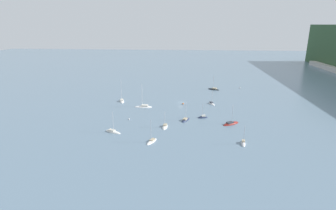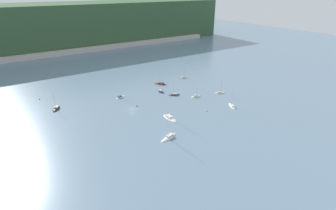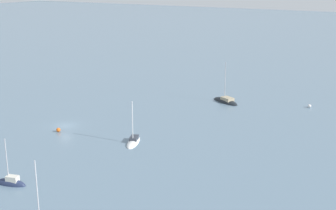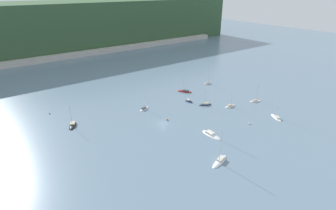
{
  "view_description": "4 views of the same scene",
  "coord_description": "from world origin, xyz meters",
  "px_view_note": "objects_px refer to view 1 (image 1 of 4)",
  "views": [
    {
      "loc": [
        134.21,
        4.27,
        40.05
      ],
      "look_at": [
        15.39,
        -5.59,
        3.2
      ],
      "focal_mm": 28.0,
      "sensor_mm": 36.0,
      "label": 1
    },
    {
      "loc": [
        -48.76,
        -105.12,
        54.09
      ],
      "look_at": [
        15.27,
        -8.49,
        1.39
      ],
      "focal_mm": 28.0,
      "sensor_mm": 36.0,
      "label": 2
    },
    {
      "loc": [
        63.67,
        58.37,
        28.07
      ],
      "look_at": [
        -11.73,
        15.77,
        3.42
      ],
      "focal_mm": 50.0,
      "sensor_mm": 36.0,
      "label": 3
    },
    {
      "loc": [
        -54.49,
        -78.11,
        51.83
      ],
      "look_at": [
        10.24,
        10.23,
        1.88
      ],
      "focal_mm": 28.0,
      "sensor_mm": 36.0,
      "label": 4
    }
  ],
  "objects_px": {
    "sailboat_3": "(212,104)",
    "sailboat_8": "(185,120)",
    "mooring_buoy_0": "(240,88)",
    "sailboat_4": "(122,101)",
    "sailboat_10": "(231,124)",
    "sailboat_0": "(165,127)",
    "sailboat_5": "(152,142)",
    "mooring_buoy_1": "(129,119)",
    "sailboat_1": "(113,132)",
    "sailboat_2": "(243,144)",
    "sailboat_7": "(214,89)",
    "sailboat_6": "(203,118)",
    "sailboat_9": "(143,107)",
    "mooring_buoy_2": "(183,104)"
  },
  "relations": [
    {
      "from": "sailboat_0",
      "to": "sailboat_8",
      "type": "bearing_deg",
      "value": 139.89
    },
    {
      "from": "sailboat_5",
      "to": "mooring_buoy_1",
      "type": "xyz_separation_m",
      "value": [
        -21.44,
        -13.03,
        0.22
      ]
    },
    {
      "from": "sailboat_1",
      "to": "sailboat_6",
      "type": "relative_size",
      "value": 1.17
    },
    {
      "from": "sailboat_6",
      "to": "sailboat_10",
      "type": "height_order",
      "value": "sailboat_10"
    },
    {
      "from": "sailboat_3",
      "to": "sailboat_0",
      "type": "bearing_deg",
      "value": -52.62
    },
    {
      "from": "sailboat_1",
      "to": "mooring_buoy_1",
      "type": "relative_size",
      "value": 13.57
    },
    {
      "from": "sailboat_1",
      "to": "sailboat_10",
      "type": "height_order",
      "value": "sailboat_10"
    },
    {
      "from": "sailboat_6",
      "to": "mooring_buoy_2",
      "type": "height_order",
      "value": "sailboat_6"
    },
    {
      "from": "sailboat_0",
      "to": "sailboat_3",
      "type": "height_order",
      "value": "sailboat_3"
    },
    {
      "from": "sailboat_5",
      "to": "mooring_buoy_1",
      "type": "bearing_deg",
      "value": -125.91
    },
    {
      "from": "sailboat_5",
      "to": "sailboat_6",
      "type": "bearing_deg",
      "value": 167.02
    },
    {
      "from": "mooring_buoy_0",
      "to": "sailboat_6",
      "type": "bearing_deg",
      "value": -24.5
    },
    {
      "from": "sailboat_3",
      "to": "sailboat_10",
      "type": "xyz_separation_m",
      "value": [
        28.71,
        5.78,
        -0.03
      ]
    },
    {
      "from": "sailboat_0",
      "to": "sailboat_3",
      "type": "relative_size",
      "value": 0.91
    },
    {
      "from": "sailboat_0",
      "to": "mooring_buoy_2",
      "type": "height_order",
      "value": "sailboat_0"
    },
    {
      "from": "sailboat_3",
      "to": "sailboat_4",
      "type": "height_order",
      "value": "sailboat_4"
    },
    {
      "from": "sailboat_6",
      "to": "mooring_buoy_1",
      "type": "xyz_separation_m",
      "value": [
        5.25,
        -32.27,
        0.2
      ]
    },
    {
      "from": "sailboat_8",
      "to": "sailboat_9",
      "type": "distance_m",
      "value": 27.72
    },
    {
      "from": "sailboat_7",
      "to": "mooring_buoy_0",
      "type": "height_order",
      "value": "sailboat_7"
    },
    {
      "from": "sailboat_2",
      "to": "sailboat_10",
      "type": "distance_m",
      "value": 18.92
    },
    {
      "from": "sailboat_4",
      "to": "sailboat_10",
      "type": "height_order",
      "value": "sailboat_4"
    },
    {
      "from": "sailboat_5",
      "to": "sailboat_10",
      "type": "bearing_deg",
      "value": 145.86
    },
    {
      "from": "sailboat_4",
      "to": "sailboat_10",
      "type": "bearing_deg",
      "value": -135.43
    },
    {
      "from": "sailboat_6",
      "to": "sailboat_7",
      "type": "xyz_separation_m",
      "value": [
        -53.82,
        9.29,
        -0.02
      ]
    },
    {
      "from": "sailboat_2",
      "to": "mooring_buoy_1",
      "type": "bearing_deg",
      "value": -105.49
    },
    {
      "from": "sailboat_4",
      "to": "sailboat_8",
      "type": "bearing_deg",
      "value": -144.1
    },
    {
      "from": "sailboat_2",
      "to": "mooring_buoy_0",
      "type": "bearing_deg",
      "value": 179.48
    },
    {
      "from": "sailboat_7",
      "to": "mooring_buoy_1",
      "type": "xyz_separation_m",
      "value": [
        59.07,
        -41.56,
        0.21
      ]
    },
    {
      "from": "sailboat_7",
      "to": "sailboat_5",
      "type": "bearing_deg",
      "value": 98.67
    },
    {
      "from": "sailboat_7",
      "to": "mooring_buoy_1",
      "type": "distance_m",
      "value": 72.23
    },
    {
      "from": "mooring_buoy_2",
      "to": "sailboat_6",
      "type": "bearing_deg",
      "value": 25.3
    },
    {
      "from": "sailboat_2",
      "to": "sailboat_3",
      "type": "relative_size",
      "value": 0.97
    },
    {
      "from": "sailboat_1",
      "to": "sailboat_3",
      "type": "xyz_separation_m",
      "value": [
        -41.16,
        41.12,
        0.01
      ]
    },
    {
      "from": "sailboat_9",
      "to": "sailboat_4",
      "type": "bearing_deg",
      "value": -37.02
    },
    {
      "from": "sailboat_7",
      "to": "mooring_buoy_0",
      "type": "relative_size",
      "value": 13.64
    },
    {
      "from": "sailboat_7",
      "to": "sailboat_1",
      "type": "bearing_deg",
      "value": 86.65
    },
    {
      "from": "sailboat_3",
      "to": "sailboat_8",
      "type": "height_order",
      "value": "sailboat_8"
    },
    {
      "from": "sailboat_10",
      "to": "mooring_buoy_2",
      "type": "relative_size",
      "value": 11.88
    },
    {
      "from": "sailboat_6",
      "to": "mooring_buoy_2",
      "type": "relative_size",
      "value": 9.74
    },
    {
      "from": "sailboat_9",
      "to": "sailboat_7",
      "type": "bearing_deg",
      "value": -135.68
    },
    {
      "from": "sailboat_8",
      "to": "mooring_buoy_0",
      "type": "distance_m",
      "value": 71.25
    },
    {
      "from": "sailboat_0",
      "to": "sailboat_7",
      "type": "distance_m",
      "value": 70.74
    },
    {
      "from": "sailboat_3",
      "to": "sailboat_5",
      "type": "height_order",
      "value": "sailboat_5"
    },
    {
      "from": "mooring_buoy_2",
      "to": "sailboat_4",
      "type": "bearing_deg",
      "value": -95.58
    },
    {
      "from": "sailboat_0",
      "to": "sailboat_5",
      "type": "distance_m",
      "value": 14.78
    },
    {
      "from": "sailboat_10",
      "to": "sailboat_1",
      "type": "bearing_deg",
      "value": 160.04
    },
    {
      "from": "sailboat_5",
      "to": "sailboat_8",
      "type": "distance_m",
      "value": 25.61
    },
    {
      "from": "sailboat_2",
      "to": "sailboat_9",
      "type": "distance_m",
      "value": 57.62
    },
    {
      "from": "sailboat_3",
      "to": "mooring_buoy_0",
      "type": "distance_m",
      "value": 42.25
    },
    {
      "from": "sailboat_8",
      "to": "mooring_buoy_0",
      "type": "bearing_deg",
      "value": -5.79
    }
  ]
}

